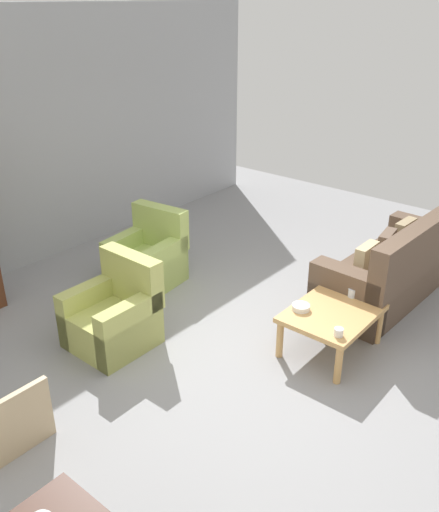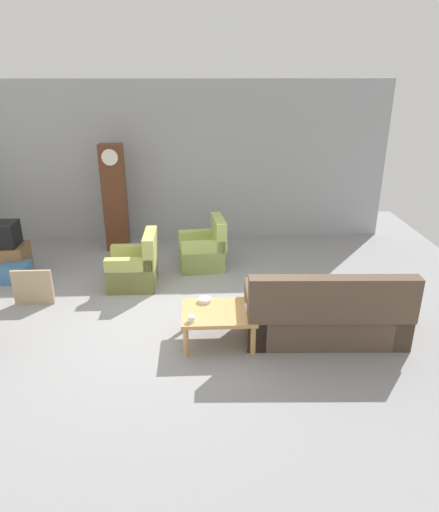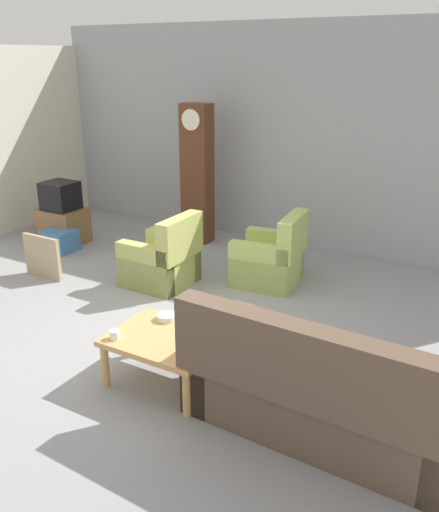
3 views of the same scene
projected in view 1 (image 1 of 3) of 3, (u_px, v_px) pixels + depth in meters
ground_plane at (252, 355)px, 5.51m from camera, size 10.40×10.40×0.00m
garage_door_wall at (26, 141)px, 6.90m from camera, size 8.40×0.16×3.20m
couch_floral at (392, 270)px, 6.42m from camera, size 2.13×0.96×1.04m
armchair_olive_near at (114, 317)px, 5.58m from camera, size 0.79×0.76×0.92m
armchair_olive_far at (148, 259)px, 6.80m from camera, size 0.87×0.84×0.92m
coffee_table_wood at (332, 317)px, 5.43m from camera, size 0.96×0.76×0.45m
framed_picture_leaning at (17, 425)px, 4.22m from camera, size 0.60×0.05×0.56m
cup_white_porcelain at (339, 332)px, 5.00m from camera, size 0.09×0.09×0.08m
cup_blue_rimmed at (352, 293)px, 5.65m from camera, size 0.09×0.09×0.09m
bowl_white_stacked at (301, 307)px, 5.42m from camera, size 0.18×0.18×0.05m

